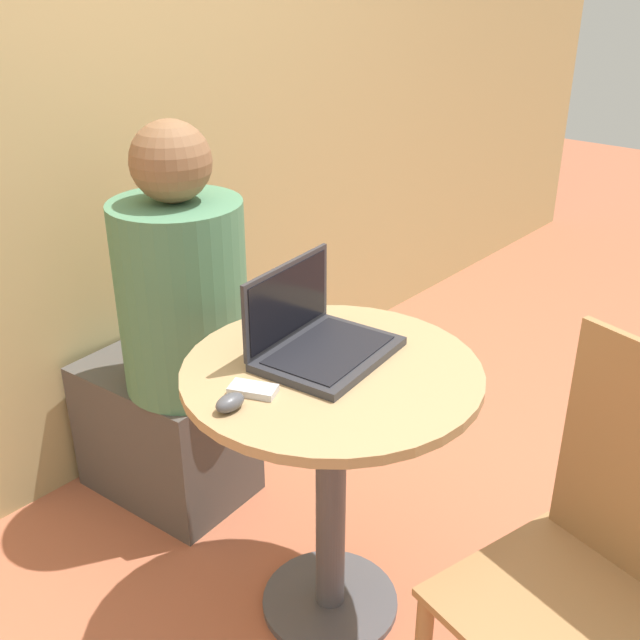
# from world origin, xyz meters

# --- Properties ---
(ground_plane) EXTENTS (12.00, 12.00, 0.00)m
(ground_plane) POSITION_xyz_m (0.00, 0.00, 0.00)
(ground_plane) COLOR #B26042
(back_wall) EXTENTS (7.00, 0.05, 2.60)m
(back_wall) POSITION_xyz_m (0.00, 1.02, 1.30)
(back_wall) COLOR tan
(back_wall) RESTS_ON ground_plane
(round_table) EXTENTS (0.69, 0.69, 0.73)m
(round_table) POSITION_xyz_m (0.00, 0.00, 0.54)
(round_table) COLOR #4C4C51
(round_table) RESTS_ON ground_plane
(laptop) EXTENTS (0.35, 0.28, 0.21)m
(laptop) POSITION_xyz_m (0.03, 0.07, 0.77)
(laptop) COLOR #2D2D33
(laptop) RESTS_ON round_table
(cell_phone) EXTENTS (0.09, 0.11, 0.02)m
(cell_phone) POSITION_xyz_m (-0.19, 0.06, 0.74)
(cell_phone) COLOR silver
(cell_phone) RESTS_ON round_table
(computer_mouse) EXTENTS (0.07, 0.04, 0.04)m
(computer_mouse) POSITION_xyz_m (-0.27, 0.05, 0.75)
(computer_mouse) COLOR #4C4C51
(computer_mouse) RESTS_ON round_table
(chair_empty) EXTENTS (0.49, 0.49, 0.96)m
(chair_empty) POSITION_xyz_m (0.01, -0.64, 0.49)
(chair_empty) COLOR #9E7042
(chair_empty) RESTS_ON ground_plane
(person_seated) EXTENTS (0.39, 0.58, 1.21)m
(person_seated) POSITION_xyz_m (0.05, 0.66, 0.50)
(person_seated) COLOR #4C4742
(person_seated) RESTS_ON ground_plane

